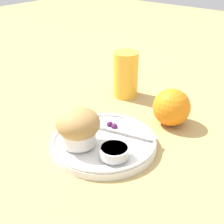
{
  "coord_description": "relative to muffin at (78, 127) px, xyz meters",
  "views": [
    {
      "loc": [
        0.35,
        -0.38,
        0.35
      ],
      "look_at": [
        -0.0,
        0.04,
        0.06
      ],
      "focal_mm": 50.0,
      "sensor_mm": 36.0,
      "label": 1
    }
  ],
  "objects": [
    {
      "name": "juice_glass",
      "position": [
        -0.09,
        0.26,
        0.0
      ],
      "size": [
        0.06,
        0.06,
        0.12
      ],
      "color": "gold",
      "rests_on": "ground_plane"
    },
    {
      "name": "cream_ramekin",
      "position": [
        0.08,
        0.01,
        -0.03
      ],
      "size": [
        0.05,
        0.05,
        0.02
      ],
      "color": "silver",
      "rests_on": "plate"
    },
    {
      "name": "muffin",
      "position": [
        0.0,
        0.0,
        0.0
      ],
      "size": [
        0.08,
        0.08,
        0.07
      ],
      "color": "silver",
      "rests_on": "plate"
    },
    {
      "name": "ground_plane",
      "position": [
        0.01,
        0.04,
        -0.06
      ],
      "size": [
        3.0,
        3.0,
        0.0
      ],
      "primitive_type": "plane",
      "color": "tan"
    },
    {
      "name": "orange_fruit",
      "position": [
        0.08,
        0.2,
        -0.02
      ],
      "size": [
        0.08,
        0.08,
        0.08
      ],
      "color": "orange",
      "rests_on": "ground_plane"
    },
    {
      "name": "plate",
      "position": [
        0.02,
        0.04,
        -0.05
      ],
      "size": [
        0.21,
        0.21,
        0.02
      ],
      "color": "white",
      "rests_on": "ground_plane"
    },
    {
      "name": "butter_knife",
      "position": [
        0.03,
        0.08,
        -0.03
      ],
      "size": [
        0.16,
        0.05,
        0.0
      ],
      "rotation": [
        0.0,
        0.0,
        0.24
      ],
      "color": "silver",
      "rests_on": "plate"
    },
    {
      "name": "berry_pair",
      "position": [
        0.01,
        0.08,
        -0.03
      ],
      "size": [
        0.03,
        0.01,
        0.01
      ],
      "color": "#4C194C",
      "rests_on": "plate"
    }
  ]
}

